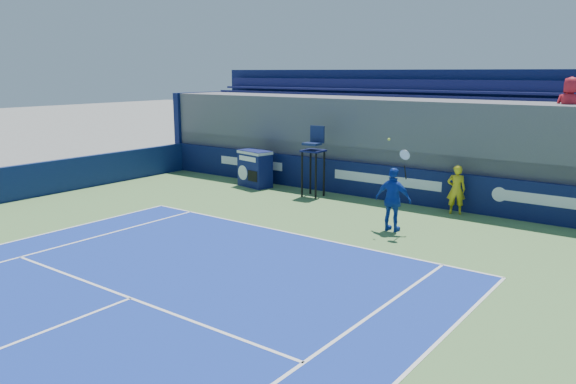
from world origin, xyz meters
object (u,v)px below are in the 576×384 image
Objects in this scene: umpire_chair at (314,154)px; match_clock at (255,168)px; tennis_player at (393,200)px; ball_person at (456,190)px.

match_clock is at bearing 178.35° from umpire_chair.
tennis_player reaches higher than umpire_chair.
umpire_chair is 0.96× the size of tennis_player.
match_clock is at bearing 160.81° from tennis_player.
match_clock is at bearing -18.81° from ball_person.
umpire_chair is at bearing 150.95° from tennis_player.
umpire_chair is at bearing -1.65° from match_clock.
match_clock is 0.58× the size of umpire_chair.
ball_person is at bearing 76.73° from tennis_player.
ball_person is 7.70m from match_clock.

